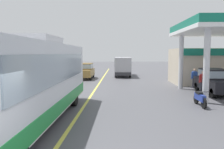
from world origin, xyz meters
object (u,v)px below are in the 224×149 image
Objects in this scene: pedestrian_near_pump at (203,81)px; pedestrian_by_shop at (194,77)px; motorcycle_parked_forecourt at (200,98)px; car_trailing_behind_bus at (86,70)px; coach_bus_main at (31,83)px; car_at_pump at (214,80)px; minibus_opposing_lane at (123,65)px.

pedestrian_by_shop is (0.24, 2.54, 0.00)m from pedestrian_near_pump.
motorcycle_parked_forecourt is 16.04m from car_trailing_behind_bus.
pedestrian_near_pump is at bearing -95.47° from pedestrian_by_shop.
motorcycle_parked_forecourt is 0.43× the size of car_trailing_behind_bus.
coach_bus_main is at bearing -89.04° from car_trailing_behind_bus.
car_at_pump is at bearing 58.47° from motorcycle_parked_forecourt.
pedestrian_near_pump is (1.69, 4.23, 0.49)m from motorcycle_parked_forecourt.
motorcycle_parked_forecourt is at bearing -111.78° from pedestrian_near_pump.
car_at_pump reaches higher than pedestrian_by_shop.
car_at_pump is 2.53× the size of pedestrian_near_pump.
pedestrian_by_shop is at bearing 84.53° from pedestrian_near_pump.
car_at_pump is at bearing 35.11° from coach_bus_main.
car_at_pump is at bearing -18.31° from pedestrian_near_pump.
minibus_opposing_lane reaches higher than car_at_pump.
pedestrian_by_shop is (1.93, 6.77, 0.49)m from motorcycle_parked_forecourt.
car_trailing_behind_bus is (-4.38, -3.39, -0.46)m from minibus_opposing_lane.
coach_bus_main is 12.91m from car_at_pump.
minibus_opposing_lane is 3.41× the size of motorcycle_parked_forecourt.
coach_bus_main is 17.11m from car_trailing_behind_bus.
car_trailing_behind_bus is (-10.08, 9.43, 0.08)m from pedestrian_near_pump.
car_trailing_behind_bus is at bearing 136.89° from pedestrian_near_pump.
minibus_opposing_lane is (-6.45, 13.08, 0.46)m from car_at_pump.
minibus_opposing_lane reaches higher than car_trailing_behind_bus.
car_at_pump reaches higher than motorcycle_parked_forecourt.
motorcycle_parked_forecourt is at bearing -76.79° from minibus_opposing_lane.
motorcycle_parked_forecourt is (-2.44, -3.98, -0.57)m from car_at_pump.
minibus_opposing_lane is 1.46× the size of car_trailing_behind_bus.
pedestrian_by_shop is (-0.51, 2.79, -0.08)m from car_at_pump.
car_trailing_behind_bus is at bearing 121.55° from motorcycle_parked_forecourt.
pedestrian_by_shop is at bearing 100.32° from car_at_pump.
pedestrian_by_shop is at bearing 74.07° from motorcycle_parked_forecourt.
pedestrian_near_pump is at bearing -43.11° from car_trailing_behind_bus.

